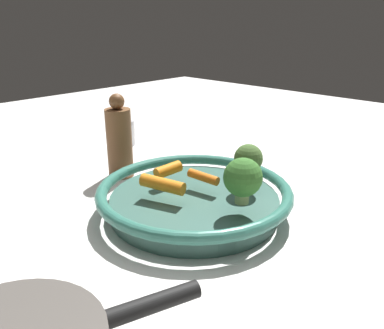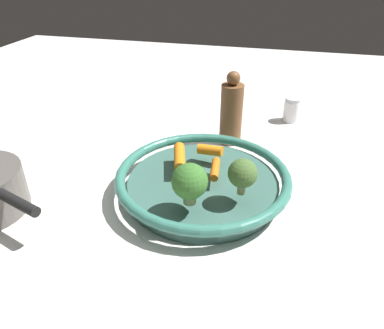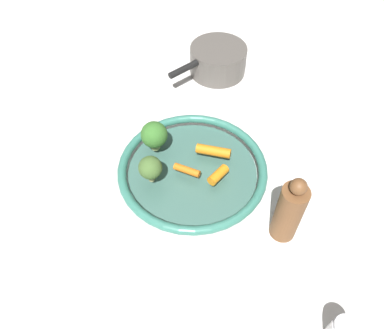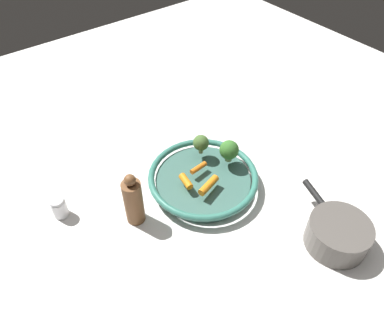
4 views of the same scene
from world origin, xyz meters
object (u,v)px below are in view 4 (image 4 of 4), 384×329
at_px(salt_shaker, 59,207).
at_px(pepper_mill, 133,201).
at_px(serving_bowl, 203,179).
at_px(baby_carrot_near_rim, 199,167).
at_px(baby_carrot_right, 186,181).
at_px(baby_carrot_center, 209,185).
at_px(broccoli_floret_mid, 201,143).
at_px(broccoli_floret_edge, 230,151).
at_px(saucepan, 337,234).

distance_m(salt_shaker, pepper_mill, 0.20).
relative_size(serving_bowl, baby_carrot_near_rim, 5.67).
height_order(serving_bowl, baby_carrot_right, baby_carrot_right).
bearing_deg(baby_carrot_center, broccoli_floret_mid, 150.08).
distance_m(baby_carrot_center, broccoli_floret_mid, 0.14).
distance_m(baby_carrot_near_rim, broccoli_floret_edge, 0.09).
bearing_deg(broccoli_floret_edge, salt_shaker, -108.10).
xyz_separation_m(serving_bowl, baby_carrot_right, (0.00, -0.06, 0.03)).
bearing_deg(broccoli_floret_mid, baby_carrot_right, -55.99).
xyz_separation_m(broccoli_floret_mid, saucepan, (0.41, 0.09, -0.05)).
relative_size(serving_bowl, broccoli_floret_mid, 5.09).
relative_size(baby_carrot_right, baby_carrot_center, 0.66).
xyz_separation_m(serving_bowl, broccoli_floret_mid, (-0.07, 0.05, 0.06)).
xyz_separation_m(serving_bowl, salt_shaker, (-0.14, -0.35, 0.00)).
xyz_separation_m(broccoli_floret_mid, broccoli_floret_edge, (0.07, 0.04, 0.00)).
bearing_deg(baby_carrot_near_rim, saucepan, 20.11).
height_order(baby_carrot_near_rim, pepper_mill, pepper_mill).
relative_size(broccoli_floret_mid, pepper_mill, 0.37).
xyz_separation_m(baby_carrot_near_rim, broccoli_floret_mid, (-0.05, 0.04, 0.03)).
height_order(salt_shaker, saucepan, saucepan).
height_order(broccoli_floret_mid, broccoli_floret_edge, broccoli_floret_edge).
height_order(baby_carrot_center, saucepan, saucepan).
bearing_deg(baby_carrot_right, baby_carrot_center, 39.18).
relative_size(baby_carrot_center, salt_shaker, 1.17).
bearing_deg(baby_carrot_near_rim, serving_bowl, -9.20).
distance_m(baby_carrot_center, salt_shaker, 0.38).
bearing_deg(baby_carrot_center, baby_carrot_right, -140.82).
distance_m(baby_carrot_near_rim, saucepan, 0.38).
height_order(serving_bowl, baby_carrot_center, baby_carrot_center).
height_order(salt_shaker, pepper_mill, pepper_mill).
distance_m(baby_carrot_near_rim, salt_shaker, 0.38).
bearing_deg(serving_bowl, salt_shaker, -112.03).
bearing_deg(baby_carrot_right, broccoli_floret_mid, 124.01).
bearing_deg(baby_carrot_center, salt_shaker, -119.72).
relative_size(baby_carrot_center, saucepan, 0.31).
xyz_separation_m(broccoli_floret_mid, salt_shaker, (-0.07, -0.40, -0.05)).
relative_size(broccoli_floret_mid, broccoli_floret_edge, 0.91).
distance_m(serving_bowl, pepper_mill, 0.21).
relative_size(baby_carrot_right, baby_carrot_near_rim, 0.87).
height_order(baby_carrot_near_rim, broccoli_floret_edge, broccoli_floret_edge).
relative_size(baby_carrot_right, pepper_mill, 0.29).
bearing_deg(baby_carrot_center, serving_bowl, 156.96).
distance_m(baby_carrot_center, pepper_mill, 0.20).
relative_size(pepper_mill, saucepan, 0.71).
xyz_separation_m(baby_carrot_right, broccoli_floret_edge, (0.00, 0.15, 0.03)).
relative_size(broccoli_floret_edge, salt_shaker, 1.09).
bearing_deg(salt_shaker, baby_carrot_near_rim, 71.06).
distance_m(pepper_mill, saucepan, 0.49).
bearing_deg(broccoli_floret_edge, saucepan, 7.61).
bearing_deg(baby_carrot_near_rim, baby_carrot_right, -70.96).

